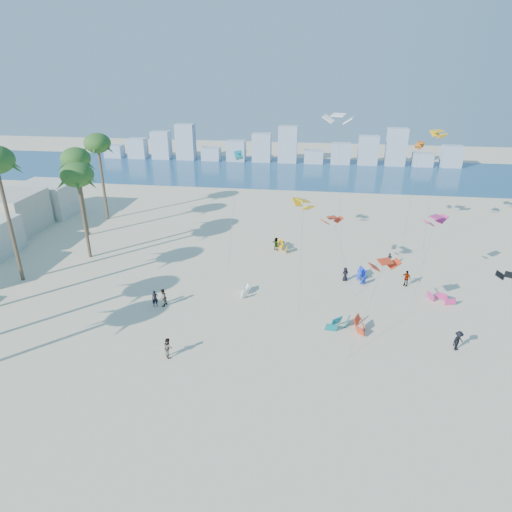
# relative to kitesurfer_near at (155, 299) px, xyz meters

# --- Properties ---
(ground) EXTENTS (220.00, 220.00, 0.00)m
(ground) POSITION_rel_kitesurfer_near_xyz_m (6.61, -12.48, -0.85)
(ground) COLOR beige
(ground) RESTS_ON ground
(ocean) EXTENTS (220.00, 220.00, 0.00)m
(ocean) POSITION_rel_kitesurfer_near_xyz_m (6.61, 59.52, -0.85)
(ocean) COLOR navy
(ocean) RESTS_ON ground
(kitesurfer_near) EXTENTS (0.74, 0.66, 1.70)m
(kitesurfer_near) POSITION_rel_kitesurfer_near_xyz_m (0.00, 0.00, 0.00)
(kitesurfer_near) COLOR black
(kitesurfer_near) RESTS_ON ground
(kitesurfer_mid) EXTENTS (1.03, 1.08, 1.75)m
(kitesurfer_mid) POSITION_rel_kitesurfer_near_xyz_m (3.88, -7.71, 0.02)
(kitesurfer_mid) COLOR gray
(kitesurfer_mid) RESTS_ON ground
(kitesurfers_far) EXTENTS (28.09, 20.67, 1.82)m
(kitesurfers_far) POSITION_rel_kitesurfer_near_xyz_m (16.90, 5.71, 0.02)
(kitesurfers_far) COLOR black
(kitesurfers_far) RESTS_ON ground
(grounded_kites) EXTENTS (22.19, 20.76, 1.01)m
(grounded_kites) POSITION_rel_kitesurfer_near_xyz_m (18.02, 5.91, -0.38)
(grounded_kites) COLOR white
(grounded_kites) RESTS_ON ground
(flying_kites) EXTENTS (32.31, 29.16, 17.56)m
(flying_kites) POSITION_rel_kitesurfer_near_xyz_m (22.50, 10.55, 10.61)
(flying_kites) COLOR red
(flying_kites) RESTS_ON ground
(palm_row) EXTENTS (8.34, 44.80, 14.80)m
(palm_row) POSITION_rel_kitesurfer_near_xyz_m (-15.65, 3.66, 10.28)
(palm_row) COLOR brown
(palm_row) RESTS_ON ground
(distant_skyline) EXTENTS (85.00, 3.00, 8.40)m
(distant_skyline) POSITION_rel_kitesurfer_near_xyz_m (5.42, 69.52, 2.24)
(distant_skyline) COLOR #9EADBF
(distant_skyline) RESTS_ON ground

